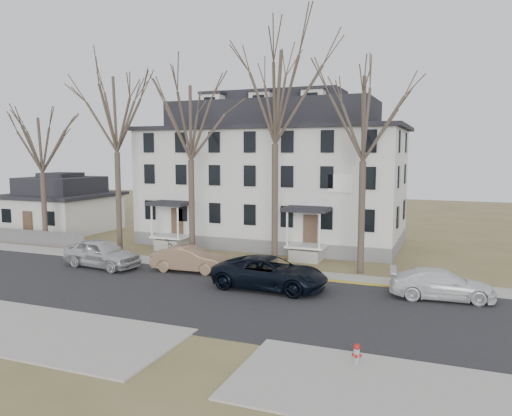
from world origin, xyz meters
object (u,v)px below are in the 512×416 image
at_px(car_white, 442,285).
at_px(tree_far_left, 116,109).
at_px(tree_bungalow, 41,141).
at_px(car_silver, 102,254).
at_px(fire_hydrant, 357,355).
at_px(bicycle_left, 165,245).
at_px(boarding_house, 273,176).
at_px(tree_mid_right, 364,112).
at_px(tree_center, 275,91).
at_px(car_navy, 270,274).
at_px(tree_mid_left, 190,117).
at_px(small_house, 62,207).
at_px(car_tan, 190,260).

bearing_deg(car_white, tree_far_left, 72.75).
distance_m(tree_bungalow, car_silver, 12.43).
bearing_deg(fire_hydrant, car_silver, 153.59).
bearing_deg(tree_bungalow, fire_hydrant, -26.53).
distance_m(tree_bungalow, bicycle_left, 12.59).
height_order(boarding_house, tree_mid_right, tree_mid_right).
distance_m(tree_center, car_white, 15.04).
bearing_deg(car_silver, car_navy, -86.51).
bearing_deg(fire_hydrant, bicycle_left, 138.48).
height_order(tree_far_left, fire_hydrant, tree_far_left).
bearing_deg(fire_hydrant, tree_mid_left, 135.72).
height_order(small_house, tree_mid_right, tree_mid_right).
distance_m(car_silver, car_tan, 5.81).
distance_m(boarding_house, fire_hydrant, 24.47).
xyz_separation_m(small_house, tree_mid_right, (28.50, -6.20, 7.35)).
xyz_separation_m(tree_bungalow, car_navy, (20.62, -5.34, -7.27)).
height_order(tree_bungalow, car_white, tree_bungalow).
bearing_deg(car_navy, car_silver, 87.76).
distance_m(tree_mid_left, car_silver, 10.60).
bearing_deg(tree_mid_left, boarding_house, 69.80).
relative_size(small_house, tree_mid_right, 0.68).
bearing_deg(tree_far_left, tree_mid_right, 0.00).
height_order(boarding_house, tree_bungalow, boarding_house).
xyz_separation_m(boarding_house, tree_far_left, (-9.00, -8.15, 4.96)).
bearing_deg(car_silver, car_tan, -72.26).
xyz_separation_m(boarding_house, car_tan, (-1.26, -11.66, -4.61)).
bearing_deg(boarding_house, car_silver, -118.75).
distance_m(tree_bungalow, car_tan, 16.84).
bearing_deg(boarding_house, bicycle_left, -132.77).
distance_m(tree_center, bicycle_left, 14.07).
distance_m(car_navy, car_white, 8.67).
xyz_separation_m(tree_mid_left, bicycle_left, (-3.12, 1.54, -9.12)).
xyz_separation_m(tree_bungalow, bicycle_left, (9.88, 1.54, -7.64)).
bearing_deg(boarding_house, car_tan, -96.17).
relative_size(car_white, fire_hydrant, 6.33).
height_order(tree_mid_left, fire_hydrant, tree_mid_left).
bearing_deg(car_navy, small_house, 66.53).
xyz_separation_m(tree_mid_left, tree_center, (6.00, 0.00, 1.48)).
distance_m(small_house, car_navy, 27.23).
bearing_deg(small_house, tree_center, -15.08).
distance_m(small_house, bicycle_left, 14.75).
bearing_deg(small_house, fire_hydrant, -32.47).
distance_m(tree_far_left, tree_mid_right, 17.52).
relative_size(car_tan, bicycle_left, 2.55).
bearing_deg(car_tan, fire_hydrant, -134.22).
bearing_deg(car_tan, tree_mid_left, 21.59).
bearing_deg(bicycle_left, tree_mid_right, -73.62).
distance_m(tree_mid_right, car_tan, 13.63).
bearing_deg(tree_mid_right, car_navy, -125.99).
relative_size(tree_mid_left, tree_center, 0.87).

